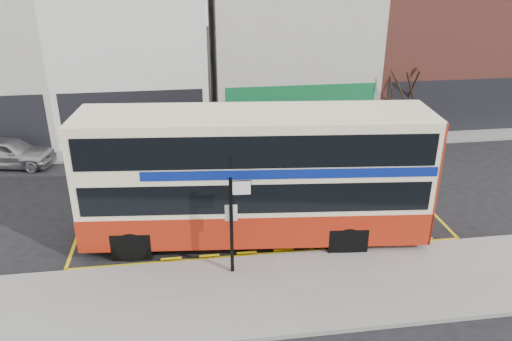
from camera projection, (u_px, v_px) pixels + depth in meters
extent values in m
plane|color=black|center=(272.00, 253.00, 17.59)|extent=(120.00, 120.00, 0.00)
cube|color=gray|center=(284.00, 291.00, 15.48)|extent=(40.00, 4.00, 0.15)
cube|color=gray|center=(274.00, 257.00, 17.22)|extent=(40.00, 0.15, 0.15)
cube|color=gray|center=(238.00, 143.00, 27.54)|extent=(50.00, 3.00, 0.15)
cube|color=white|center=(134.00, 52.00, 28.68)|extent=(8.00, 8.00, 9.00)
cube|color=black|center=(134.00, 121.00, 26.23)|extent=(7.36, 0.06, 3.20)
cube|color=black|center=(134.00, 124.00, 26.33)|extent=(5.60, 0.04, 2.00)
cube|color=beige|center=(287.00, 52.00, 29.95)|extent=(9.00, 8.00, 8.50)
cube|color=#126634|center=(301.00, 114.00, 27.40)|extent=(8.28, 0.06, 3.20)
cube|color=black|center=(300.00, 117.00, 27.50)|extent=(6.30, 0.04, 2.00)
cube|color=brown|center=(428.00, 56.00, 31.32)|extent=(9.00, 8.00, 7.50)
cube|color=black|center=(454.00, 107.00, 28.57)|extent=(8.28, 0.06, 3.20)
cube|color=black|center=(453.00, 110.00, 28.67)|extent=(6.30, 0.04, 2.00)
cube|color=#FFEDC2|center=(255.00, 174.00, 17.49)|extent=(12.25, 3.91, 4.43)
cube|color=#A3200D|center=(255.00, 214.00, 18.14)|extent=(12.30, 3.96, 1.20)
cube|color=#A3200D|center=(423.00, 171.00, 17.73)|extent=(0.33, 2.77, 4.43)
cube|color=black|center=(255.00, 181.00, 17.61)|extent=(11.78, 3.93, 1.04)
cube|color=black|center=(255.00, 138.00, 16.95)|extent=(11.78, 3.93, 1.09)
cube|color=navy|center=(286.00, 158.00, 17.30)|extent=(9.86, 3.73, 0.33)
cube|color=black|center=(84.00, 192.00, 17.48)|extent=(0.31, 2.51, 1.75)
cube|color=black|center=(76.00, 140.00, 16.72)|extent=(0.31, 2.51, 1.09)
cube|color=black|center=(80.00, 164.00, 17.07)|extent=(0.24, 1.91, 0.38)
cube|color=#FFEDC2|center=(255.00, 115.00, 16.62)|extent=(12.24, 3.81, 0.13)
cylinder|color=black|center=(132.00, 246.00, 17.00)|extent=(1.12, 0.41, 1.09)
cylinder|color=black|center=(143.00, 211.00, 19.29)|extent=(1.12, 0.41, 1.09)
cylinder|color=black|center=(348.00, 241.00, 17.29)|extent=(1.12, 0.41, 1.09)
cylinder|color=black|center=(334.00, 207.00, 19.58)|extent=(1.12, 0.41, 1.09)
cube|color=black|center=(231.00, 226.00, 15.68)|extent=(0.12, 0.12, 3.33)
cube|color=white|center=(242.00, 188.00, 15.17)|extent=(0.60, 0.08, 0.49)
cube|color=white|center=(231.00, 213.00, 15.56)|extent=(0.39, 0.05, 0.56)
imported|color=#9FA0A4|center=(9.00, 152.00, 24.45)|extent=(4.57, 2.56, 1.47)
imported|color=#484951|center=(244.00, 142.00, 25.79)|extent=(4.57, 2.62, 1.43)
imported|color=silver|center=(400.00, 133.00, 27.23)|extent=(4.69, 2.30, 1.31)
cylinder|color=#2F1F14|center=(398.00, 123.00, 28.07)|extent=(0.24, 0.24, 1.87)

